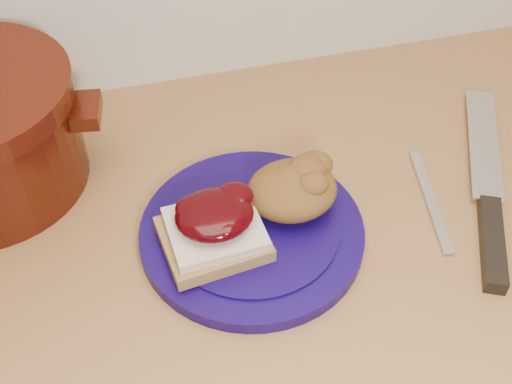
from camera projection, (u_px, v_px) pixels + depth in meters
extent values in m
cylinder|color=#100444|center=(252.00, 233.00, 0.70)|extent=(0.25, 0.25, 0.02)
cube|color=olive|center=(213.00, 239.00, 0.67)|extent=(0.11, 0.10, 0.02)
cube|color=beige|center=(215.00, 229.00, 0.66)|extent=(0.10, 0.09, 0.01)
ellipsoid|color=black|center=(214.00, 215.00, 0.65)|extent=(0.08, 0.07, 0.02)
ellipsoid|color=brown|center=(292.00, 190.00, 0.70)|extent=(0.10, 0.09, 0.05)
cube|color=black|center=(492.00, 243.00, 0.69)|extent=(0.07, 0.12, 0.02)
cube|color=silver|center=(484.00, 142.00, 0.80)|extent=(0.12, 0.20, 0.00)
cube|color=silver|center=(431.00, 199.00, 0.75)|extent=(0.04, 0.16, 0.00)
cube|color=#360E05|center=(86.00, 110.00, 0.72)|extent=(0.04, 0.06, 0.02)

